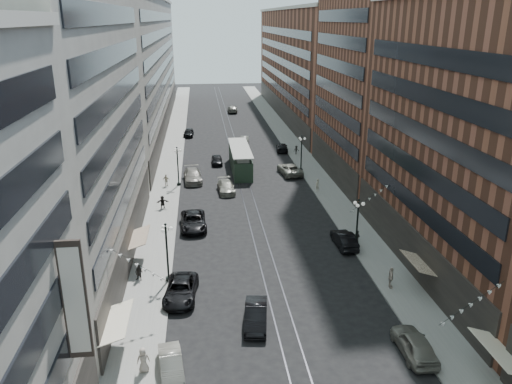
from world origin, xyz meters
name	(u,v)px	position (x,y,z in m)	size (l,w,h in m)	color
ground	(241,173)	(0.00, 60.00, 0.00)	(220.00, 220.00, 0.00)	black
sidewalk_west	(171,158)	(-11.00, 70.00, 0.07)	(4.00, 180.00, 0.15)	gray
sidewalk_east	(300,154)	(11.00, 70.00, 0.07)	(4.00, 180.00, 0.15)	gray
rail_west	(232,156)	(-0.70, 70.00, 0.01)	(0.12, 180.00, 0.02)	#2D2D33
rail_east	(240,156)	(0.70, 70.00, 0.01)	(0.12, 180.00, 0.02)	#2D2D33
building_west_mid	(73,118)	(-17.00, 33.00, 14.00)	(8.00, 36.00, 28.00)	#A49F91
building_west_far	(144,65)	(-17.00, 96.00, 13.00)	(8.00, 90.00, 26.00)	#A49F91
building_east_mid	(465,143)	(17.00, 28.00, 12.00)	(8.00, 30.00, 24.00)	brown
building_east_tower	(369,28)	(17.00, 56.00, 21.00)	(8.00, 26.00, 42.00)	brown
building_east_far	(297,65)	(17.00, 105.00, 12.00)	(8.00, 72.00, 24.00)	brown
lamppost_sw_far	(167,250)	(-9.20, 28.00, 3.10)	(1.03, 1.14, 5.52)	black
lamppost_sw_mid	(178,165)	(-9.20, 55.00, 3.10)	(1.03, 1.14, 5.52)	black
lamppost_se_far	(357,223)	(9.20, 32.00, 3.10)	(1.03, 1.14, 5.52)	black
lamppost_se_mid	(301,152)	(9.20, 60.00, 3.10)	(1.03, 1.14, 5.52)	black
streetcar	(240,160)	(0.00, 61.74, 1.68)	(2.91, 13.14, 3.63)	#1F3122
car_1	(171,364)	(-8.40, 15.64, 0.69)	(1.47, 4.22, 1.39)	gray
car_2	(181,290)	(-8.02, 25.07, 0.78)	(2.58, 5.59, 1.55)	black
car_4	(414,344)	(8.40, 15.74, 0.84)	(1.99, 4.94, 1.68)	slate
car_5	(256,315)	(-2.20, 20.57, 0.79)	(1.68, 4.82, 1.59)	black
pedestrian_1	(143,360)	(-10.19, 15.86, 1.04)	(0.87, 0.48, 1.78)	#9E9183
pedestrian_2	(139,273)	(-11.80, 28.27, 0.91)	(0.74, 0.41, 1.53)	black
pedestrian_4	(391,278)	(10.01, 24.53, 1.12)	(1.14, 0.52, 1.95)	#BAAA9A
car_7	(193,221)	(-7.06, 39.88, 0.83)	(2.77, 6.01, 1.67)	black
car_8	(193,176)	(-7.25, 56.83, 0.88)	(2.46, 6.05, 1.76)	#69655D
car_9	(189,132)	(-8.29, 86.21, 0.79)	(1.86, 4.63, 1.58)	black
car_10	(344,239)	(8.40, 33.34, 0.80)	(1.68, 4.83, 1.59)	black
car_11	(290,169)	(7.22, 58.76, 0.83)	(2.74, 5.95, 1.65)	gray
car_12	(282,147)	(8.32, 72.58, 0.69)	(1.94, 4.77, 1.39)	black
car_13	(217,160)	(-3.46, 65.52, 0.72)	(1.71, 4.25, 1.45)	black
car_14	(245,139)	(2.29, 79.40, 0.69)	(1.45, 4.17, 1.37)	slate
pedestrian_5	(163,202)	(-10.85, 46.08, 0.96)	(1.50, 0.43, 1.62)	black
pedestrian_6	(166,180)	(-10.88, 54.77, 1.00)	(0.99, 0.45, 1.70)	#B5AC96
pedestrian_7	(357,237)	(9.75, 33.47, 0.91)	(0.74, 0.41, 1.53)	black
pedestrian_8	(317,185)	(9.50, 50.27, 1.02)	(0.63, 0.42, 1.74)	beige
pedestrian_9	(296,150)	(10.33, 69.70, 0.90)	(0.97, 0.40, 1.50)	black
car_extra_0	(226,187)	(-2.75, 51.65, 0.75)	(2.11, 5.19, 1.51)	gray
car_extra_1	(232,109)	(2.20, 111.93, 0.85)	(2.38, 5.84, 1.70)	#66655B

